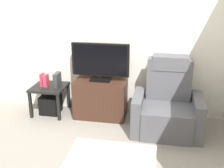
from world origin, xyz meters
TOP-DOWN VIEW (x-y plane):
  - ground_plane at (0.00, 0.00)m, footprint 6.40×6.40m
  - wall_back at (0.00, 1.13)m, footprint 6.40×0.06m
  - tv_stand at (-0.11, 0.84)m, footprint 0.82×0.46m
  - television at (-0.11, 0.86)m, footprint 0.90×0.20m
  - recliner_armchair at (0.94, 0.58)m, footprint 0.98×0.78m
  - side_table at (-0.97, 0.81)m, footprint 0.54×0.54m
  - subwoofer_box at (-0.97, 0.81)m, footprint 0.31×0.31m
  - book_leftmost at (-1.07, 0.79)m, footprint 0.04×0.12m
  - book_middle at (-1.02, 0.79)m, footprint 0.05×0.11m
  - book_rightmost at (-1.00, 0.79)m, footprint 0.03×0.12m
  - game_console at (-0.83, 0.82)m, footprint 0.07×0.20m
  - coffee_table at (0.37, -0.82)m, footprint 0.90×0.60m
  - cell_phone at (0.39, -0.87)m, footprint 0.10×0.16m

SIDE VIEW (x-z plane):
  - ground_plane at x=0.00m, z-range 0.00..0.00m
  - subwoofer_box at x=-0.97m, z-range 0.00..0.31m
  - tv_stand at x=-0.11m, z-range 0.00..0.62m
  - coffee_table at x=0.37m, z-range 0.17..0.57m
  - recliner_armchair at x=0.94m, z-range -0.17..0.91m
  - cell_phone at x=0.39m, z-range 0.39..0.40m
  - side_table at x=-0.97m, z-range 0.16..0.64m
  - book_middle at x=-1.02m, z-range 0.48..0.67m
  - book_rightmost at x=-1.00m, z-range 0.48..0.68m
  - book_leftmost at x=-1.07m, z-range 0.48..0.69m
  - game_console at x=-0.83m, z-range 0.48..0.71m
  - television at x=-0.11m, z-range 0.63..1.23m
  - wall_back at x=0.00m, z-range 0.00..2.60m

